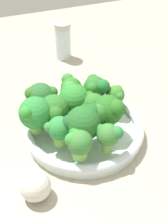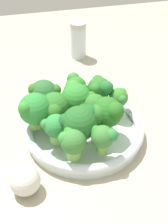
{
  "view_description": "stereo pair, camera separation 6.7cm",
  "coord_description": "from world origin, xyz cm",
  "px_view_note": "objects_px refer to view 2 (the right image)",
  "views": [
    {
      "loc": [
        19.45,
        48.61,
        48.6
      ],
      "look_at": [
        1.43,
        -0.03,
        6.34
      ],
      "focal_mm": 54.85,
      "sensor_mm": 36.0,
      "label": 1
    },
    {
      "loc": [
        13.05,
        50.53,
        48.6
      ],
      "look_at": [
        1.43,
        -0.03,
        6.34
      ],
      "focal_mm": 54.85,
      "sensor_mm": 36.0,
      "label": 2
    }
  ],
  "objects_px": {
    "broccoli_floret_0": "(95,106)",
    "broccoli_floret_9": "(34,110)",
    "broccoli_floret_5": "(105,137)",
    "broccoli_floret_8": "(76,97)",
    "broccoli_floret_2": "(100,89)",
    "broccoli_floret_6": "(106,113)",
    "broccoli_floret_1": "(56,127)",
    "broccoli_floret_7": "(119,98)",
    "broccoli_floret_3": "(44,94)",
    "broccoli_floret_10": "(53,107)",
    "bowl": "(84,130)",
    "garlic_bulb": "(25,181)",
    "broccoli_floret_12": "(76,86)",
    "broccoli_floret_4": "(80,122)",
    "pepper_shaker": "(78,40)",
    "broccoli_floret_11": "(72,141)"
  },
  "relations": [
    {
      "from": "broccoli_floret_10",
      "to": "broccoli_floret_7",
      "type": "bearing_deg",
      "value": -176.88
    },
    {
      "from": "broccoli_floret_0",
      "to": "garlic_bulb",
      "type": "bearing_deg",
      "value": 38.57
    },
    {
      "from": "bowl",
      "to": "broccoli_floret_3",
      "type": "xyz_separation_m",
      "value": [
        0.07,
        -0.07,
        0.06
      ]
    },
    {
      "from": "broccoli_floret_7",
      "to": "pepper_shaker",
      "type": "relative_size",
      "value": 0.51
    },
    {
      "from": "broccoli_floret_4",
      "to": "pepper_shaker",
      "type": "xyz_separation_m",
      "value": [
        -0.08,
        -0.36,
        -0.03
      ]
    },
    {
      "from": "bowl",
      "to": "garlic_bulb",
      "type": "xyz_separation_m",
      "value": [
        0.13,
        0.11,
        0.01
      ]
    },
    {
      "from": "broccoli_floret_8",
      "to": "broccoli_floret_6",
      "type": "bearing_deg",
      "value": 122.38
    },
    {
      "from": "broccoli_floret_6",
      "to": "broccoli_floret_10",
      "type": "xyz_separation_m",
      "value": [
        0.09,
        -0.05,
        -0.01
      ]
    },
    {
      "from": "pepper_shaker",
      "to": "broccoli_floret_11",
      "type": "bearing_deg",
      "value": 76.32
    },
    {
      "from": "broccoli_floret_12",
      "to": "pepper_shaker",
      "type": "distance_m",
      "value": 0.25
    },
    {
      "from": "bowl",
      "to": "broccoli_floret_10",
      "type": "height_order",
      "value": "broccoli_floret_10"
    },
    {
      "from": "garlic_bulb",
      "to": "broccoli_floret_7",
      "type": "bearing_deg",
      "value": -146.05
    },
    {
      "from": "garlic_bulb",
      "to": "broccoli_floret_12",
      "type": "bearing_deg",
      "value": -123.71
    },
    {
      "from": "broccoli_floret_5",
      "to": "broccoli_floret_12",
      "type": "bearing_deg",
      "value": -84.32
    },
    {
      "from": "broccoli_floret_10",
      "to": "garlic_bulb",
      "type": "relative_size",
      "value": 1.33
    },
    {
      "from": "broccoli_floret_4",
      "to": "garlic_bulb",
      "type": "height_order",
      "value": "broccoli_floret_4"
    },
    {
      "from": "broccoli_floret_2",
      "to": "broccoli_floret_6",
      "type": "bearing_deg",
      "value": 83.76
    },
    {
      "from": "broccoli_floret_2",
      "to": "broccoli_floret_9",
      "type": "height_order",
      "value": "broccoli_floret_9"
    },
    {
      "from": "broccoli_floret_6",
      "to": "broccoli_floret_12",
      "type": "distance_m",
      "value": 0.12
    },
    {
      "from": "broccoli_floret_7",
      "to": "broccoli_floret_8",
      "type": "distance_m",
      "value": 0.09
    },
    {
      "from": "broccoli_floret_2",
      "to": "broccoli_floret_6",
      "type": "distance_m",
      "value": 0.08
    },
    {
      "from": "broccoli_floret_1",
      "to": "broccoli_floret_11",
      "type": "distance_m",
      "value": 0.05
    },
    {
      "from": "broccoli_floret_2",
      "to": "broccoli_floret_11",
      "type": "bearing_deg",
      "value": 57.38
    },
    {
      "from": "broccoli_floret_6",
      "to": "bowl",
      "type": "bearing_deg",
      "value": -39.94
    },
    {
      "from": "bowl",
      "to": "broccoli_floret_4",
      "type": "bearing_deg",
      "value": 68.17
    },
    {
      "from": "broccoli_floret_10",
      "to": "broccoli_floret_4",
      "type": "bearing_deg",
      "value": 122.65
    },
    {
      "from": "broccoli_floret_8",
      "to": "pepper_shaker",
      "type": "bearing_deg",
      "value": -103.24
    },
    {
      "from": "broccoli_floret_3",
      "to": "broccoli_floret_10",
      "type": "height_order",
      "value": "broccoli_floret_3"
    },
    {
      "from": "broccoli_floret_7",
      "to": "broccoli_floret_9",
      "type": "xyz_separation_m",
      "value": [
        0.18,
        0.01,
        0.01
      ]
    },
    {
      "from": "broccoli_floret_6",
      "to": "broccoli_floret_9",
      "type": "relative_size",
      "value": 0.98
    },
    {
      "from": "broccoli_floret_0",
      "to": "broccoli_floret_3",
      "type": "relative_size",
      "value": 0.85
    },
    {
      "from": "broccoli_floret_0",
      "to": "pepper_shaker",
      "type": "xyz_separation_m",
      "value": [
        -0.03,
        -0.31,
        -0.02
      ]
    },
    {
      "from": "broccoli_floret_5",
      "to": "broccoli_floret_8",
      "type": "bearing_deg",
      "value": -78.01
    },
    {
      "from": "broccoli_floret_7",
      "to": "broccoli_floret_11",
      "type": "bearing_deg",
      "value": 41.73
    },
    {
      "from": "bowl",
      "to": "broccoli_floret_9",
      "type": "height_order",
      "value": "broccoli_floret_9"
    },
    {
      "from": "broccoli_floret_12",
      "to": "garlic_bulb",
      "type": "height_order",
      "value": "broccoli_floret_12"
    },
    {
      "from": "broccoli_floret_0",
      "to": "broccoli_floret_1",
      "type": "relative_size",
      "value": 0.99
    },
    {
      "from": "broccoli_floret_12",
      "to": "broccoli_floret_10",
      "type": "bearing_deg",
      "value": 46.65
    },
    {
      "from": "broccoli_floret_0",
      "to": "garlic_bulb",
      "type": "height_order",
      "value": "broccoli_floret_0"
    },
    {
      "from": "broccoli_floret_9",
      "to": "broccoli_floret_12",
      "type": "bearing_deg",
      "value": -144.05
    },
    {
      "from": "broccoli_floret_1",
      "to": "broccoli_floret_7",
      "type": "relative_size",
      "value": 1.13
    },
    {
      "from": "bowl",
      "to": "pepper_shaker",
      "type": "xyz_separation_m",
      "value": [
        -0.06,
        -0.32,
        0.04
      ]
    },
    {
      "from": "broccoli_floret_0",
      "to": "broccoli_floret_9",
      "type": "height_order",
      "value": "broccoli_floret_9"
    },
    {
      "from": "broccoli_floret_11",
      "to": "broccoli_floret_9",
      "type": "bearing_deg",
      "value": -59.12
    },
    {
      "from": "broccoli_floret_4",
      "to": "broccoli_floret_7",
      "type": "height_order",
      "value": "broccoli_floret_4"
    },
    {
      "from": "broccoli_floret_1",
      "to": "garlic_bulb",
      "type": "bearing_deg",
      "value": 48.82
    },
    {
      "from": "broccoli_floret_5",
      "to": "broccoli_floret_11",
      "type": "height_order",
      "value": "same"
    },
    {
      "from": "broccoli_floret_9",
      "to": "broccoli_floret_11",
      "type": "relative_size",
      "value": 1.28
    },
    {
      "from": "broccoli_floret_4",
      "to": "broccoli_floret_8",
      "type": "relative_size",
      "value": 1.12
    },
    {
      "from": "broccoli_floret_11",
      "to": "broccoli_floret_3",
      "type": "bearing_deg",
      "value": -78.48
    }
  ]
}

